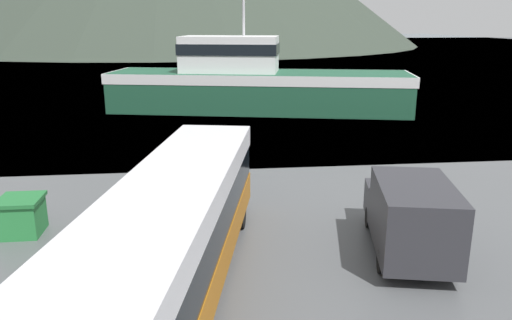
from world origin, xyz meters
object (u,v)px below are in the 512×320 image
object	(u,v)px
tour_bus	(176,230)
delivery_van	(410,215)
storage_bin	(22,216)
small_boat	(184,89)
fishing_boat	(254,82)

from	to	relation	value
tour_bus	delivery_van	bearing A→B (deg)	24.60
storage_bin	small_boat	distance (m)	33.76
delivery_van	fishing_boat	world-z (taller)	fishing_boat
tour_bus	fishing_boat	world-z (taller)	fishing_boat
delivery_van	small_boat	xyz separation A→B (m)	(-7.80, 36.27, -0.89)
tour_bus	small_boat	distance (m)	37.90
delivery_van	tour_bus	bearing A→B (deg)	-154.44
fishing_boat	storage_bin	world-z (taller)	fishing_boat
tour_bus	fishing_boat	size ratio (longest dim) A/B	0.54
fishing_boat	storage_bin	distance (m)	24.89
fishing_boat	small_boat	distance (m)	12.44
fishing_boat	storage_bin	bearing A→B (deg)	-11.76
delivery_van	storage_bin	bearing A→B (deg)	179.59
tour_bus	delivery_van	distance (m)	7.09
fishing_boat	tour_bus	bearing A→B (deg)	2.22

